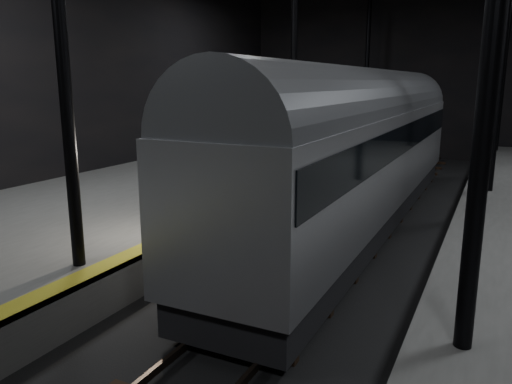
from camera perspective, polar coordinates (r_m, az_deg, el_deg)
The scene contains 6 objects.
ground at distance 12.97m, azimuth 6.30°, elevation -9.36°, with size 44.00×44.00×0.00m, color black.
platform_left at distance 16.74m, azimuth -18.58°, elevation -3.10°, with size 9.00×43.80×1.00m, color #555553.
tactile_strip at distance 14.01m, azimuth -6.21°, elevation -3.35°, with size 0.50×43.80×0.01m, color olive.
track at distance 12.94m, azimuth 6.31°, elevation -9.08°, with size 2.40×43.00×0.24m.
train at distance 16.71m, azimuth 12.15°, elevation 5.52°, with size 2.88×19.20×5.13m.
woman at distance 15.11m, azimuth -5.59°, elevation 0.74°, with size 0.55×0.36×1.50m, color #928259.
Camera 1 is at (4.02, -11.35, 4.81)m, focal length 35.00 mm.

